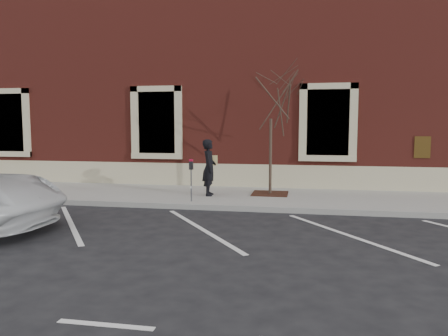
# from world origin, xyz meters

# --- Properties ---
(ground) EXTENTS (120.00, 120.00, 0.00)m
(ground) POSITION_xyz_m (0.00, 0.00, 0.00)
(ground) COLOR #28282B
(ground) RESTS_ON ground
(sidewalk_near) EXTENTS (40.00, 3.50, 0.15)m
(sidewalk_near) POSITION_xyz_m (0.00, 1.75, 0.07)
(sidewalk_near) COLOR #A4A39A
(sidewalk_near) RESTS_ON ground
(curb_near) EXTENTS (40.00, 0.12, 0.15)m
(curb_near) POSITION_xyz_m (0.00, -0.05, 0.07)
(curb_near) COLOR #9E9E99
(curb_near) RESTS_ON ground
(parking_stripes) EXTENTS (28.00, 4.40, 0.01)m
(parking_stripes) POSITION_xyz_m (0.00, -2.20, 0.00)
(parking_stripes) COLOR silver
(parking_stripes) RESTS_ON ground
(building_civic) EXTENTS (40.00, 8.62, 8.00)m
(building_civic) POSITION_xyz_m (0.00, 7.74, 4.00)
(building_civic) COLOR maroon
(building_civic) RESTS_ON ground
(man) EXTENTS (0.50, 0.69, 1.73)m
(man) POSITION_xyz_m (-0.63, 1.47, 1.02)
(man) COLOR black
(man) RESTS_ON sidewalk_near
(parking_meter) EXTENTS (0.11, 0.08, 1.21)m
(parking_meter) POSITION_xyz_m (-0.90, 0.36, 0.99)
(parking_meter) COLOR #595B60
(parking_meter) RESTS_ON sidewalk_near
(tree_grate) EXTENTS (1.11, 1.11, 0.03)m
(tree_grate) POSITION_xyz_m (1.20, 2.09, 0.16)
(tree_grate) COLOR #3B1B12
(tree_grate) RESTS_ON sidewalk_near
(sapling) EXTENTS (2.58, 2.58, 4.30)m
(sapling) POSITION_xyz_m (1.20, 2.09, 3.16)
(sapling) COLOR #3E3026
(sapling) RESTS_ON sidewalk_near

